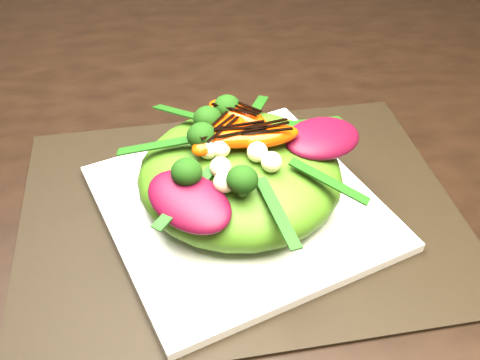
{
  "coord_description": "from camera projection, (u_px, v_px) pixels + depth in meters",
  "views": [
    {
      "loc": [
        0.27,
        -0.59,
        1.17
      ],
      "look_at": [
        0.32,
        -0.17,
        0.8
      ],
      "focal_mm": 42.0,
      "sensor_mm": 36.0,
      "label": 1
    }
  ],
  "objects": [
    {
      "name": "balsamic_drizzle",
      "position": [
        224.0,
        120.0,
        0.54
      ],
      "size": [
        0.05,
        0.0,
        0.0
      ],
      "primitive_type": "cube",
      "rotation": [
        0.0,
        0.0,
        -0.02
      ],
      "color": "black",
      "rests_on": "orange_segment"
    },
    {
      "name": "placemat",
      "position": [
        240.0,
        211.0,
        0.59
      ],
      "size": [
        0.47,
        0.37,
        0.0
      ],
      "primitive_type": "cube",
      "rotation": [
        0.0,
        0.0,
        0.05
      ],
      "color": "black",
      "rests_on": "dining_table"
    },
    {
      "name": "plate_base",
      "position": [
        240.0,
        206.0,
        0.59
      ],
      "size": [
        0.34,
        0.34,
        0.01
      ],
      "primitive_type": "cube",
      "rotation": [
        0.0,
        0.0,
        0.35
      ],
      "color": "white",
      "rests_on": "placemat"
    },
    {
      "name": "broccoli_floret",
      "position": [
        166.0,
        124.0,
        0.55
      ],
      "size": [
        0.04,
        0.04,
        0.04
      ],
      "primitive_type": "sphere",
      "rotation": [
        0.0,
        0.0,
        0.1
      ],
      "color": "black",
      "rests_on": "lettuce_mound"
    },
    {
      "name": "orange_segment",
      "position": [
        224.0,
        128.0,
        0.55
      ],
      "size": [
        0.07,
        0.03,
        0.02
      ],
      "primitive_type": "ellipsoid",
      "rotation": [
        0.0,
        0.0,
        -0.02
      ],
      "color": "#E63303",
      "rests_on": "lettuce_mound"
    },
    {
      "name": "macadamia_nut",
      "position": [
        264.0,
        159.0,
        0.51
      ],
      "size": [
        0.02,
        0.02,
        0.02
      ],
      "primitive_type": "sphere",
      "rotation": [
        0.0,
        0.0,
        0.16
      ],
      "color": "beige",
      "rests_on": "lettuce_mound"
    },
    {
      "name": "radicchio_leaf",
      "position": [
        323.0,
        138.0,
        0.56
      ],
      "size": [
        0.1,
        0.09,
        0.02
      ],
      "primitive_type": "ellipsoid",
      "rotation": [
        0.0,
        0.0,
        0.43
      ],
      "color": "#460719",
      "rests_on": "lettuce_mound"
    },
    {
      "name": "salad_bowl",
      "position": [
        240.0,
        197.0,
        0.58
      ],
      "size": [
        0.28,
        0.28,
        0.02
      ],
      "primitive_type": "cylinder",
      "rotation": [
        0.0,
        0.0,
        0.25
      ],
      "color": "white",
      "rests_on": "plate_base"
    },
    {
      "name": "lettuce_mound",
      "position": [
        240.0,
        174.0,
        0.56
      ],
      "size": [
        0.26,
        0.26,
        0.07
      ],
      "primitive_type": "ellipsoid",
      "rotation": [
        0.0,
        0.0,
        -0.31
      ],
      "color": "#416B14",
      "rests_on": "salad_bowl"
    }
  ]
}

